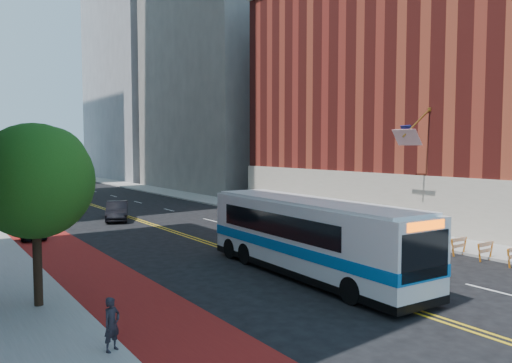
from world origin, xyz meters
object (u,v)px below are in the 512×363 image
object	(u,v)px
transit_bus	(308,236)
car_a	(30,229)
pedestrian	(112,324)
street_tree	(36,176)
car_b	(117,211)

from	to	relation	value
transit_bus	car_a	world-z (taller)	transit_bus
transit_bus	car_a	size ratio (longest dim) A/B	3.49
transit_bus	pedestrian	world-z (taller)	transit_bus
street_tree	car_a	distance (m)	16.18
transit_bus	car_b	distance (m)	22.13
car_a	pedestrian	bearing A→B (deg)	-94.01
street_tree	car_b	bearing A→B (deg)	64.16
car_b	pedestrian	distance (m)	27.24
street_tree	pedestrian	xyz separation A→B (m)	(0.84, -5.63, -3.98)
street_tree	car_a	size ratio (longest dim) A/B	1.80
transit_bus	car_a	bearing A→B (deg)	118.98
street_tree	car_a	xyz separation A→B (m)	(2.40, 15.42, -4.28)
pedestrian	street_tree	bearing A→B (deg)	71.75
street_tree	car_b	distance (m)	22.73
car_a	car_b	distance (m)	8.72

